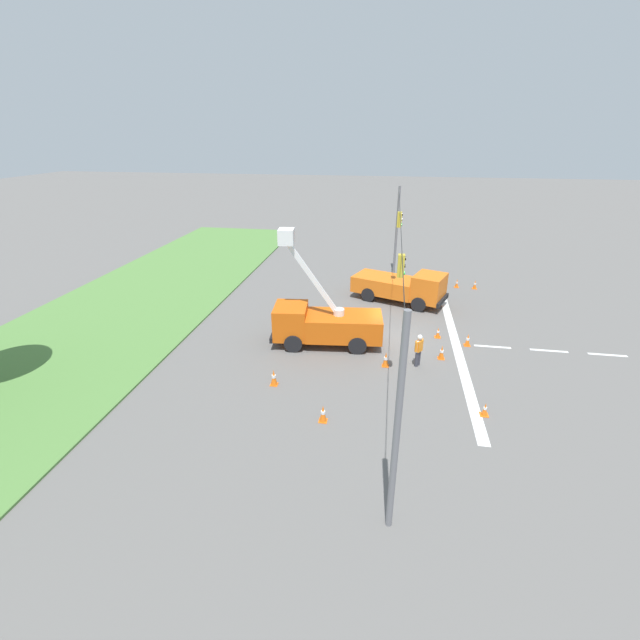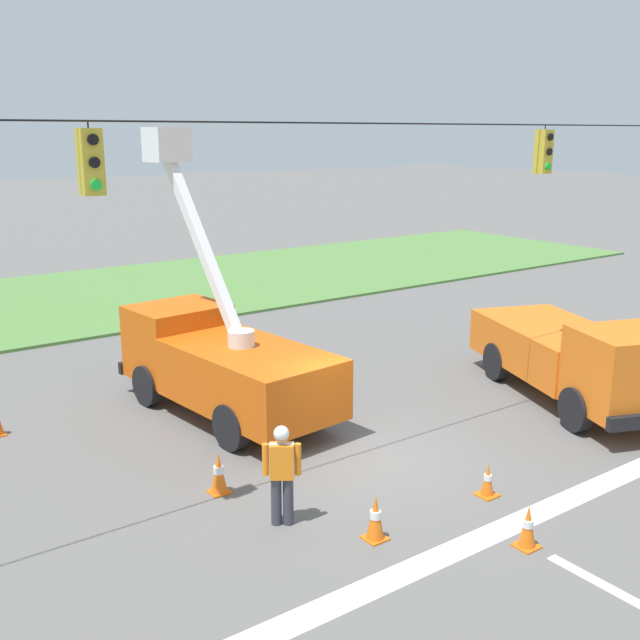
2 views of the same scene
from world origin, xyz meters
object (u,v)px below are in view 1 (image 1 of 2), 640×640
Objects in this scene: utility_truck_support_near at (402,286)px; road_worker at (419,348)px; traffic_cone_near_bucket at (468,340)px; traffic_cone_lane_edge_a at (485,409)px; traffic_cone_mid_left at (386,359)px; traffic_cone_far_right at (442,352)px; traffic_cone_foreground_left at (475,285)px; traffic_cone_far_left at (438,333)px; traffic_cone_lane_edge_b at (274,377)px; traffic_cone_foreground_right at (323,413)px; utility_truck_bucket_lift at (323,322)px; traffic_cone_centre_line at (380,281)px; traffic_cone_mid_right at (457,283)px.

utility_truck_support_near is 9.14m from road_worker.
utility_truck_support_near is 9.52× the size of traffic_cone_near_bucket.
traffic_cone_mid_left is at bearing 50.42° from traffic_cone_lane_edge_a.
traffic_cone_far_right is at bearing -53.71° from road_worker.
road_worker is 2.43× the size of traffic_cone_near_bucket.
utility_truck_support_near is at bearing 123.26° from traffic_cone_foreground_left.
traffic_cone_far_left is 0.81× the size of traffic_cone_far_right.
utility_truck_support_near is 8.64× the size of traffic_cone_mid_left.
traffic_cone_near_bucket is 6.64m from traffic_cone_lane_edge_a.
traffic_cone_foreground_left is 0.89× the size of traffic_cone_far_right.
traffic_cone_lane_edge_b is (-2.99, 6.86, -0.59)m from road_worker.
utility_truck_support_near is at bearing -13.12° from traffic_cone_foreground_right.
utility_truck_support_near is at bearing 20.48° from traffic_cone_far_left.
utility_truck_bucket_lift reaches higher than utility_truck_support_near.
traffic_cone_foreground_left is 14.66m from traffic_cone_mid_left.
road_worker is at bearing 159.42° from traffic_cone_far_left.
traffic_cone_near_bucket is 0.94× the size of traffic_cone_far_right.
utility_truck_bucket_lift is at bearing 72.12° from road_worker.
traffic_cone_lane_edge_a is at bearing -77.28° from traffic_cone_foreground_right.
utility_truck_bucket_lift is 5.05m from traffic_cone_lane_edge_b.
utility_truck_support_near is 14.92m from traffic_cone_foreground_right.
traffic_cone_far_left is (3.90, -2.97, -0.10)m from traffic_cone_mid_left.
traffic_cone_foreground_left is 10.23m from traffic_cone_near_bucket.
traffic_cone_foreground_right is 1.08× the size of traffic_cone_near_bucket.
traffic_cone_foreground_left is 20.30m from traffic_cone_foreground_right.
traffic_cone_near_bucket reaches higher than traffic_cone_lane_edge_a.
traffic_cone_far_right reaches higher than traffic_cone_centre_line.
traffic_cone_mid_left reaches higher than traffic_cone_far_left.
traffic_cone_far_right is at bearing 179.05° from traffic_cone_far_left.
traffic_cone_lane_edge_a is at bearing 176.90° from traffic_cone_mid_right.
road_worker is at bearing 34.46° from traffic_cone_lane_edge_a.
traffic_cone_far_right reaches higher than traffic_cone_near_bucket.
traffic_cone_near_bucket is 1.15× the size of traffic_cone_far_left.
traffic_cone_near_bucket is 1.07× the size of traffic_cone_centre_line.
utility_truck_support_near reaches higher than road_worker.
traffic_cone_lane_edge_b is (-12.11, 6.14, -0.75)m from utility_truck_support_near.
traffic_cone_mid_right is 19.02m from traffic_cone_lane_edge_b.
traffic_cone_mid_left reaches higher than traffic_cone_near_bucket.
traffic_cone_mid_left is 0.98× the size of traffic_cone_lane_edge_b.
traffic_cone_foreground_left is 0.86× the size of traffic_cone_mid_left.
road_worker is (-9.11, -0.72, -0.16)m from utility_truck_support_near.
road_worker is at bearing 159.07° from traffic_cone_foreground_left.
utility_truck_bucket_lift is 9.68× the size of traffic_cone_centre_line.
traffic_cone_mid_left reaches higher than traffic_cone_foreground_left.
traffic_cone_lane_edge_b reaches higher than traffic_cone_foreground_right.
traffic_cone_foreground_right is 19.86m from traffic_cone_mid_right.
utility_truck_bucket_lift is 9.67m from traffic_cone_lane_edge_a.
traffic_cone_lane_edge_a is (-16.67, 2.24, -0.04)m from traffic_cone_foreground_left.
traffic_cone_near_bucket reaches higher than traffic_cone_centre_line.
traffic_cone_centre_line is at bearing 16.91° from traffic_cone_lane_edge_a.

